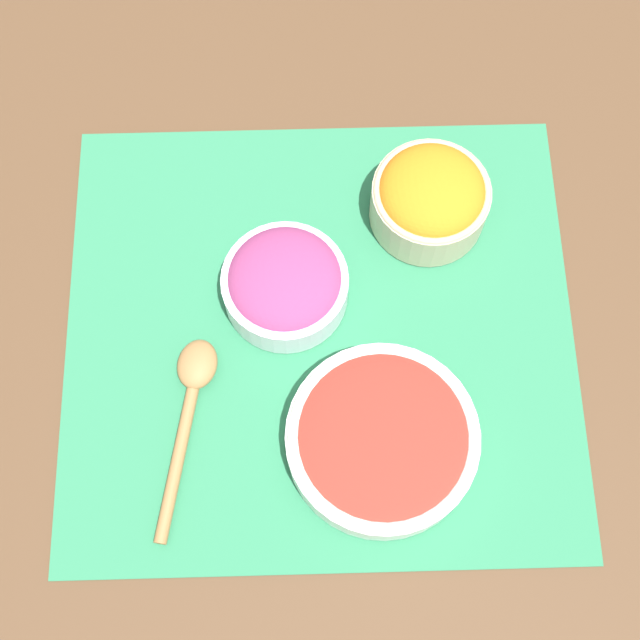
# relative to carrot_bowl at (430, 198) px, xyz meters

# --- Properties ---
(ground_plane) EXTENTS (3.00, 3.00, 0.00)m
(ground_plane) POSITION_rel_carrot_bowl_xyz_m (-0.11, -0.12, -0.04)
(ground_plane) COLOR #513823
(placemat) EXTENTS (0.49, 0.46, 0.00)m
(placemat) POSITION_rel_carrot_bowl_xyz_m (-0.11, -0.12, -0.04)
(placemat) COLOR #2D7A51
(placemat) RESTS_ON ground_plane
(carrot_bowl) EXTENTS (0.12, 0.12, 0.07)m
(carrot_bowl) POSITION_rel_carrot_bowl_xyz_m (0.00, 0.00, 0.00)
(carrot_bowl) COLOR #C6B28E
(carrot_bowl) RESTS_ON placemat
(onion_bowl) EXTENTS (0.12, 0.12, 0.06)m
(onion_bowl) POSITION_rel_carrot_bowl_xyz_m (-0.14, -0.08, -0.01)
(onion_bowl) COLOR silver
(onion_bowl) RESTS_ON placemat
(tomato_bowl) EXTENTS (0.18, 0.18, 0.05)m
(tomato_bowl) POSITION_rel_carrot_bowl_xyz_m (-0.06, -0.24, -0.01)
(tomato_bowl) COLOR white
(tomato_bowl) RESTS_ON placemat
(wooden_spoon) EXTENTS (0.06, 0.19, 0.02)m
(wooden_spoon) POSITION_rel_carrot_bowl_xyz_m (-0.23, -0.19, -0.03)
(wooden_spoon) COLOR #9E7042
(wooden_spoon) RESTS_ON placemat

